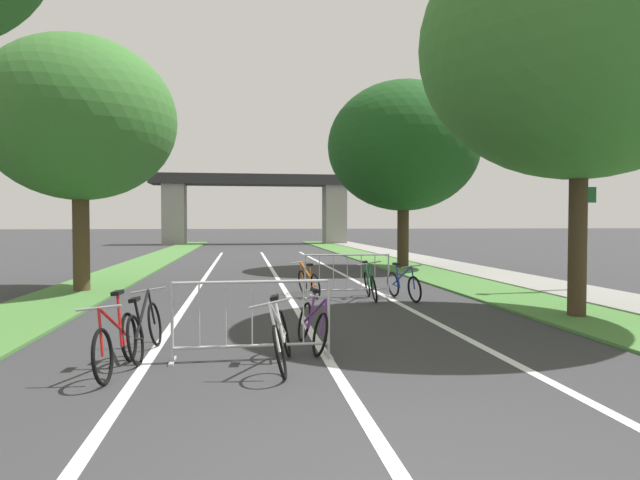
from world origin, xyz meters
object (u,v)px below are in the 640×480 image
tree_left_maple_mid (79,120)px  bicycle_white_3 (282,338)px  lamppost_with_sign (583,180)px  bicycle_orange_0 (309,282)px  bicycle_green_4 (370,284)px  bicycle_red_6 (117,342)px  bicycle_black_2 (145,329)px  tree_right_oak_near (581,43)px  tree_right_oak_mid (403,147)px  crowd_barrier_second (347,276)px  bicycle_blue_1 (403,285)px  crowd_barrier_nearest (252,321)px  bicycle_purple_5 (312,324)px

tree_left_maple_mid → bicycle_white_3: bearing=-60.1°
bicycle_white_3 → tree_left_maple_mid: bearing=-52.7°
lamppost_with_sign → bicycle_orange_0: size_ratio=3.08×
tree_left_maple_mid → bicycle_green_4: (7.11, -2.37, -4.10)m
lamppost_with_sign → bicycle_red_6: lamppost_with_sign is taller
bicycle_black_2 → tree_left_maple_mid: bearing=115.1°
tree_right_oak_near → tree_right_oak_mid: (-0.07, 11.05, -0.40)m
tree_right_oak_mid → bicycle_black_2: size_ratio=4.16×
lamppost_with_sign → bicycle_black_2: (-10.01, -5.28, -2.55)m
bicycle_black_2 → bicycle_green_4: size_ratio=1.08×
crowd_barrier_second → bicycle_green_4: crowd_barrier_second is taller
crowd_barrier_second → lamppost_with_sign: bearing=0.2°
bicycle_white_3 → bicycle_green_4: bearing=-106.3°
tree_right_oak_near → bicycle_orange_0: 7.70m
bicycle_blue_1 → bicycle_white_3: bicycle_white_3 is taller
tree_right_oak_mid → bicycle_red_6: tree_right_oak_mid is taller
tree_right_oak_mid → bicycle_white_3: (-5.73, -13.75, -4.39)m
tree_left_maple_mid → bicycle_white_3: size_ratio=3.84×
bicycle_white_3 → bicycle_green_4: size_ratio=1.05×
tree_left_maple_mid → bicycle_black_2: 8.72m
lamppost_with_sign → tree_right_oak_mid: bearing=108.1°
crowd_barrier_nearest → bicycle_green_4: 5.94m
crowd_barrier_nearest → bicycle_orange_0: (1.49, 6.03, -0.17)m
tree_left_maple_mid → bicycle_orange_0: size_ratio=4.15×
bicycle_orange_0 → crowd_barrier_nearest: bearing=-115.9°
bicycle_blue_1 → bicycle_green_4: bearing=-19.2°
tree_left_maple_mid → lamppost_with_sign: 13.06m
bicycle_orange_0 → bicycle_blue_1: bicycle_blue_1 is taller
bicycle_orange_0 → bicycle_black_2: (-2.93, -5.61, 0.02)m
bicycle_purple_5 → bicycle_red_6: size_ratio=0.95×
tree_left_maple_mid → tree_right_oak_mid: (10.36, 5.71, 0.30)m
crowd_barrier_nearest → bicycle_white_3: 0.60m
tree_left_maple_mid → lamppost_with_sign: size_ratio=1.35×
crowd_barrier_second → bicycle_green_4: size_ratio=1.31×
bicycle_orange_0 → crowd_barrier_second: bearing=-32.9°
tree_left_maple_mid → bicycle_green_4: size_ratio=4.05×
crowd_barrier_second → bicycle_green_4: bearing=-46.2°
bicycle_orange_0 → bicycle_green_4: bearing=-43.1°
tree_left_maple_mid → bicycle_blue_1: 9.24m
tree_left_maple_mid → bicycle_blue_1: (7.88, -2.48, -4.12)m
tree_right_oak_mid → bicycle_red_6: (-7.72, -13.69, -4.40)m
tree_left_maple_mid → bicycle_black_2: (2.83, -7.16, -4.09)m
tree_right_oak_near → bicycle_white_3: bearing=-155.0°
crowd_barrier_nearest → bicycle_red_6: size_ratio=1.26×
lamppost_with_sign → crowd_barrier_nearest: 10.57m
tree_right_oak_mid → bicycle_red_6: 16.32m
bicycle_green_4 → bicycle_white_3: bearing=70.7°
bicycle_orange_0 → bicycle_blue_1: size_ratio=0.95×
tree_right_oak_mid → lamppost_with_sign: (2.48, -7.59, -1.84)m
bicycle_black_2 → bicycle_white_3: 2.00m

